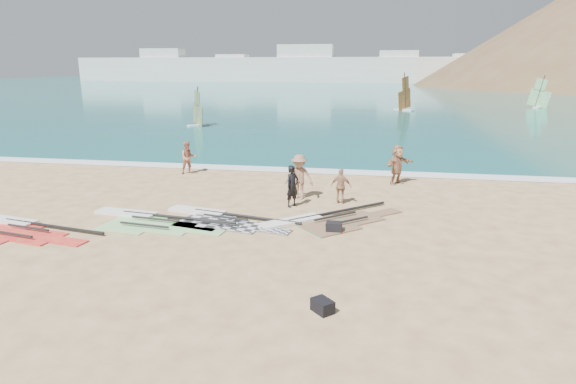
% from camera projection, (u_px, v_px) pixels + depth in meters
% --- Properties ---
extents(ground, '(300.00, 300.00, 0.00)m').
position_uv_depth(ground, '(273.00, 257.00, 14.64)').
color(ground, tan).
rests_on(ground, ground).
extents(sea, '(300.00, 240.00, 0.06)m').
position_uv_depth(sea, '(365.00, 85.00, 140.30)').
color(sea, '#0D5D5E').
rests_on(sea, ground).
extents(surf_line, '(300.00, 1.20, 0.04)m').
position_uv_depth(surf_line, '(318.00, 172.00, 26.35)').
color(surf_line, white).
rests_on(surf_line, ground).
extents(far_town, '(160.00, 8.00, 12.00)m').
position_uv_depth(far_town, '(318.00, 68.00, 158.91)').
color(far_town, white).
rests_on(far_town, ground).
extents(rig_grey, '(5.52, 2.74, 0.20)m').
position_uv_depth(rig_grey, '(216.00, 218.00, 18.22)').
color(rig_grey, '#2A2A2D').
rests_on(rig_grey, ground).
extents(rig_green, '(5.85, 2.64, 0.20)m').
position_uv_depth(rig_green, '(145.00, 220.00, 18.00)').
color(rig_green, '#41C51E').
rests_on(rig_green, ground).
extents(rig_orange, '(5.25, 4.50, 0.20)m').
position_uv_depth(rig_orange, '(324.00, 220.00, 17.96)').
color(rig_orange, '#FF3E01').
rests_on(rig_orange, ground).
extents(rig_red, '(5.49, 2.62, 0.20)m').
position_uv_depth(rig_red, '(20.00, 228.00, 17.07)').
color(rig_red, red).
rests_on(rig_red, ground).
extents(gear_bag_near, '(0.56, 0.41, 0.35)m').
position_uv_depth(gear_bag_near, '(334.00, 227.00, 16.82)').
color(gear_bag_near, black).
rests_on(gear_bag_near, ground).
extents(gear_bag_far, '(0.62, 0.63, 0.31)m').
position_uv_depth(gear_bag_far, '(323.00, 306.00, 11.37)').
color(gear_bag_far, black).
rests_on(gear_bag_far, ground).
extents(person_wetsuit, '(0.71, 0.75, 1.73)m').
position_uv_depth(person_wetsuit, '(292.00, 186.00, 19.66)').
color(person_wetsuit, black).
rests_on(person_wetsuit, ground).
extents(beachgoer_left, '(1.07, 1.02, 1.74)m').
position_uv_depth(beachgoer_left, '(188.00, 158.00, 25.65)').
color(beachgoer_left, '#B87159').
rests_on(beachgoer_left, ground).
extents(beachgoer_mid, '(1.36, 0.92, 1.96)m').
position_uv_depth(beachgoer_mid, '(299.00, 177.00, 20.79)').
color(beachgoer_mid, '#94684E').
rests_on(beachgoer_mid, ground).
extents(beachgoer_back, '(0.91, 0.46, 1.49)m').
position_uv_depth(beachgoer_back, '(341.00, 186.00, 20.12)').
color(beachgoer_back, tan).
rests_on(beachgoer_back, ground).
extents(beachgoer_right, '(1.65, 1.71, 1.94)m').
position_uv_depth(beachgoer_right, '(397.00, 164.00, 23.41)').
color(beachgoer_right, tan).
rests_on(beachgoer_right, ground).
extents(windsurfer_left, '(1.93, 1.92, 3.75)m').
position_uv_depth(windsurfer_left, '(198.00, 114.00, 45.48)').
color(windsurfer_left, white).
rests_on(windsurfer_left, ground).
extents(windsurfer_centre, '(2.59, 2.69, 4.78)m').
position_uv_depth(windsurfer_centre, '(404.00, 100.00, 61.07)').
color(windsurfer_centre, white).
rests_on(windsurfer_centre, ground).
extents(windsurfer_right, '(2.52, 2.40, 4.38)m').
position_uv_depth(windsurfer_right, '(539.00, 98.00, 64.56)').
color(windsurfer_right, white).
rests_on(windsurfer_right, ground).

